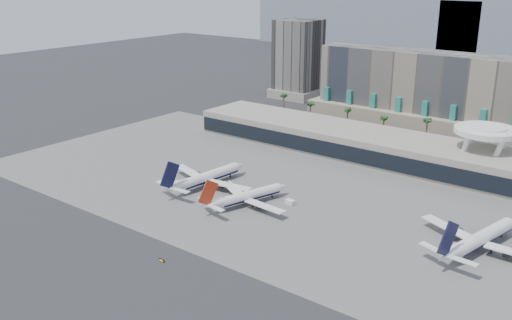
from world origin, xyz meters
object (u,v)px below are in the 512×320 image
Objects in this scene: airliner_centre at (247,196)px; airliner_left at (207,177)px; service_vehicle_b at (290,202)px; taxiway_sign at (162,260)px; airliner_right at (481,239)px; service_vehicle_a at (180,184)px.

airliner_left is at bearing -174.63° from airliner_centre.
taxiway_sign is at bearing -86.51° from service_vehicle_b.
airliner_left is at bearing -163.44° from service_vehicle_b.
airliner_right reaches higher than airliner_centre.
airliner_centre is at bearing -6.49° from airliner_left.
service_vehicle_a is (-33.13, -2.14, -2.37)m from airliner_centre.
airliner_right is at bearing 2.80° from service_vehicle_a.
airliner_left is 106.02m from airliner_right.
taxiway_sign is (6.93, -50.05, -2.99)m from airliner_centre.
airliner_left reaches higher than airliner_centre.
airliner_right is 68.24m from service_vehicle_b.
service_vehicle_a is at bearing -158.29° from airliner_right.
airliner_centre is at bearing -132.12° from service_vehicle_b.
airliner_left is 10.09× the size of service_vehicle_a.
airliner_right is 115.19m from service_vehicle_a.
service_vehicle_b reaches higher than taxiway_sign.
service_vehicle_a is 62.46m from taxiway_sign.
service_vehicle_a is at bearing 127.01° from taxiway_sign.
service_vehicle_b is (37.53, 5.06, -2.97)m from airliner_left.
airliner_right is (80.54, 16.28, 0.56)m from airliner_centre.
airliner_right is at bearing 39.14° from taxiway_sign.
airliner_centre is 50.62m from taxiway_sign.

